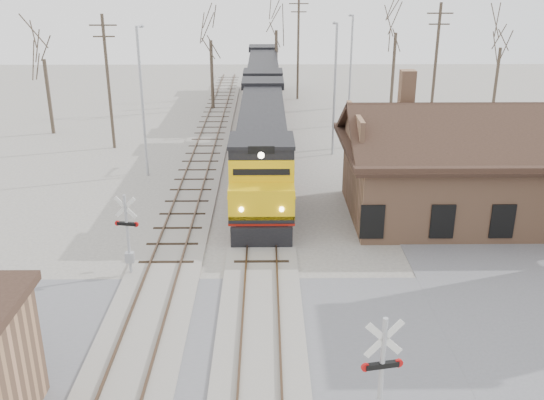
{
  "coord_description": "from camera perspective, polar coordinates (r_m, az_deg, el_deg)",
  "views": [
    {
      "loc": [
        0.23,
        -19.66,
        13.05
      ],
      "look_at": [
        0.53,
        9.0,
        2.09
      ],
      "focal_mm": 40.0,
      "sensor_mm": 36.0,
      "label": 1
    }
  ],
  "objects": [
    {
      "name": "locomotive_trailing",
      "position": [
        61.01,
        -0.82,
        11.05
      ],
      "size": [
        3.31,
        22.13,
        4.65
      ],
      "color": "black",
      "rests_on": "ground"
    },
    {
      "name": "tree_e",
      "position": [
        63.35,
        20.83,
        14.14
      ],
      "size": [
        4.01,
        4.01,
        9.83
      ],
      "color": "#382D23",
      "rests_on": "ground"
    },
    {
      "name": "streetlight_a",
      "position": [
        40.58,
        -12.13,
        9.64
      ],
      "size": [
        0.25,
        2.04,
        9.76
      ],
      "color": "#A5A8AD",
      "rests_on": "ground"
    },
    {
      "name": "ground",
      "position": [
        23.6,
        -1.08,
        -12.64
      ],
      "size": [
        140.0,
        140.0,
        0.0
      ],
      "primitive_type": "plane",
      "color": "#A7A297",
      "rests_on": "ground"
    },
    {
      "name": "tree_d",
      "position": [
        63.15,
        11.66,
        16.23
      ],
      "size": [
        4.77,
        4.77,
        11.68
      ],
      "color": "#382D23",
      "rests_on": "ground"
    },
    {
      "name": "tree_b",
      "position": [
        59.91,
        -5.83,
        15.77
      ],
      "size": [
        4.46,
        4.46,
        10.92
      ],
      "color": "#382D23",
      "rests_on": "ground"
    },
    {
      "name": "crossbuck_near",
      "position": [
        18.1,
        10.16,
        -17.08
      ],
      "size": [
        1.22,
        0.33,
        4.3
      ],
      "rotation": [
        0.0,
        0.0,
        0.19
      ],
      "color": "#A5A8AD",
      "rests_on": "ground"
    },
    {
      "name": "utility_pole_b",
      "position": [
        65.01,
        2.48,
        14.25
      ],
      "size": [
        2.0,
        0.24,
        10.55
      ],
      "color": "#382D23",
      "rests_on": "ground"
    },
    {
      "name": "streetlight_b",
      "position": [
        44.79,
        5.93,
        10.89
      ],
      "size": [
        0.25,
        2.04,
        9.56
      ],
      "color": "#A5A8AD",
      "rests_on": "ground"
    },
    {
      "name": "track_main",
      "position": [
        37.01,
        -0.92,
        0.39
      ],
      "size": [
        3.4,
        90.0,
        0.24
      ],
      "color": "#A7A297",
      "rests_on": "ground"
    },
    {
      "name": "road",
      "position": [
        23.59,
        -1.08,
        -12.61
      ],
      "size": [
        60.0,
        9.0,
        0.03
      ],
      "primitive_type": "cube",
      "color": "slate",
      "rests_on": "ground"
    },
    {
      "name": "utility_pole_a",
      "position": [
        47.83,
        -15.17,
        10.82
      ],
      "size": [
        2.0,
        0.24,
        10.03
      ],
      "color": "#382D23",
      "rests_on": "ground"
    },
    {
      "name": "utility_pole_c",
      "position": [
        50.19,
        15.07,
        11.67
      ],
      "size": [
        2.0,
        0.24,
        10.7
      ],
      "color": "#382D23",
      "rests_on": "ground"
    },
    {
      "name": "streetlight_c",
      "position": [
        54.03,
        7.4,
        12.49
      ],
      "size": [
        0.25,
        2.04,
        9.47
      ],
      "color": "#A5A8AD",
      "rests_on": "ground"
    },
    {
      "name": "crossbuck_far",
      "position": [
        27.78,
        -13.39,
        -3.49
      ],
      "size": [
        1.1,
        0.31,
        3.88
      ],
      "rotation": [
        0.0,
        0.0,
        2.96
      ],
      "color": "#A5A8AD",
      "rests_on": "ground"
    },
    {
      "name": "tree_a",
      "position": [
        53.7,
        -20.82,
        13.35
      ],
      "size": [
        4.12,
        4.12,
        10.09
      ],
      "color": "#382D23",
      "rests_on": "ground"
    },
    {
      "name": "track_siding",
      "position": [
        37.31,
        -7.84,
        0.36
      ],
      "size": [
        3.4,
        90.0,
        0.24
      ],
      "color": "#A7A297",
      "rests_on": "ground"
    },
    {
      "name": "tree_c",
      "position": [
        67.18,
        0.41,
        16.65
      ],
      "size": [
        4.61,
        4.61,
        11.29
      ],
      "color": "#382D23",
      "rests_on": "ground"
    },
    {
      "name": "locomotive_lead",
      "position": [
        39.13,
        -0.92,
        5.41
      ],
      "size": [
        3.31,
        22.13,
        4.92
      ],
      "color": "black",
      "rests_on": "ground"
    },
    {
      "name": "depot",
      "position": [
        35.42,
        18.84,
        2.29
      ],
      "size": [
        15.2,
        9.31,
        7.9
      ],
      "color": "#9D6F51",
      "rests_on": "ground"
    }
  ]
}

